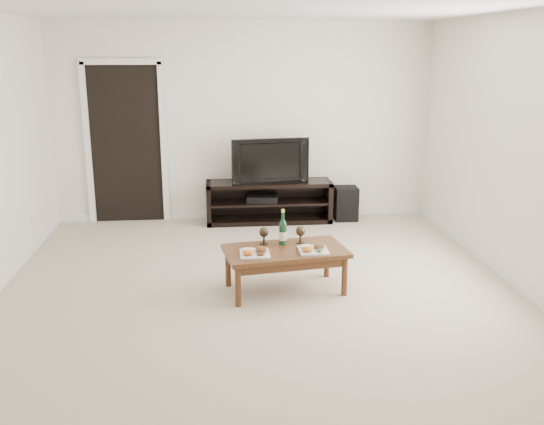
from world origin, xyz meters
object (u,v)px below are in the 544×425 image
(media_console, at_px, (269,202))
(television, at_px, (269,160))
(subwoofer, at_px, (346,203))
(coffee_table, at_px, (285,270))

(media_console, height_order, television, television)
(television, distance_m, subwoofer, 1.21)
(media_console, distance_m, television, 0.57)
(media_console, relative_size, television, 1.63)
(subwoofer, bearing_deg, media_console, -178.63)
(media_console, bearing_deg, television, 180.00)
(media_console, relative_size, subwoofer, 3.67)
(subwoofer, height_order, coffee_table, subwoofer)
(coffee_table, bearing_deg, television, 88.52)
(television, bearing_deg, coffee_table, -98.28)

